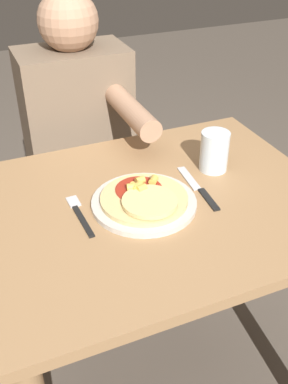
{
  "coord_description": "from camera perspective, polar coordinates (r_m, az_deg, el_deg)",
  "views": [
    {
      "loc": [
        -0.39,
        -0.86,
        1.39
      ],
      "look_at": [
        -0.03,
        -0.01,
        0.77
      ],
      "focal_mm": 42.0,
      "sensor_mm": 36.0,
      "label": 1
    }
  ],
  "objects": [
    {
      "name": "person_diner",
      "position": [
        1.66,
        -8.24,
        7.77
      ],
      "size": [
        0.37,
        0.52,
        1.14
      ],
      "color": "#2D2D38",
      "rests_on": "ground_plane"
    },
    {
      "name": "fork",
      "position": [
        1.12,
        -8.26,
        -2.64
      ],
      "size": [
        0.03,
        0.18,
        0.0
      ],
      "color": "black",
      "rests_on": "dining_table"
    },
    {
      "name": "pizza",
      "position": [
        1.12,
        0.08,
        -0.74
      ],
      "size": [
        0.22,
        0.22,
        0.04
      ],
      "color": "#DBBC7A",
      "rests_on": "plate"
    },
    {
      "name": "plate",
      "position": [
        1.13,
        -0.0,
        -1.38
      ],
      "size": [
        0.27,
        0.27,
        0.01
      ],
      "color": "beige",
      "rests_on": "dining_table"
    },
    {
      "name": "knife",
      "position": [
        1.2,
        6.91,
        0.48
      ],
      "size": [
        0.03,
        0.22,
        0.0
      ],
      "color": "black",
      "rests_on": "dining_table"
    },
    {
      "name": "drinking_glass",
      "position": [
        1.27,
        8.91,
        5.14
      ],
      "size": [
        0.08,
        0.08,
        0.11
      ],
      "color": "silver",
      "rests_on": "dining_table"
    },
    {
      "name": "ground_plane",
      "position": [
        1.68,
        0.98,
        -21.84
      ],
      "size": [
        8.0,
        8.0,
        0.0
      ],
      "primitive_type": "plane",
      "color": "brown"
    },
    {
      "name": "dining_table",
      "position": [
        1.24,
        1.25,
        -6.35
      ],
      "size": [
        0.92,
        0.72,
        0.73
      ],
      "color": "#9E754C",
      "rests_on": "ground_plane"
    }
  ]
}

